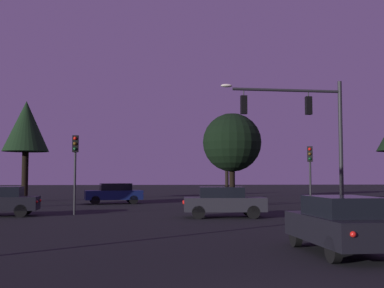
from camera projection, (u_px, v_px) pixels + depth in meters
The scene contains 10 objects.
ground_plane at pixel (187, 208), 31.01m from camera, with size 168.00×168.00×0.00m, color black.
traffic_signal_mast_arm at pixel (307, 123), 23.99m from camera, with size 6.16×0.64×6.80m.
traffic_light_corner_left at pixel (75, 158), 25.94m from camera, with size 0.31×0.36×4.23m.
traffic_light_corner_right at pixel (310, 165), 28.47m from camera, with size 0.37×0.39×3.80m.
car_nearside_lane at pixel (341, 224), 12.92m from camera, with size 1.93×4.21×1.52m.
car_crossing_left at pixel (224, 202), 24.21m from camera, with size 4.18×1.97×1.52m.
car_far_lane at pixel (114, 193), 36.11m from camera, with size 4.46×2.51×1.52m.
tree_left_far at pixel (232, 143), 32.64m from camera, with size 3.93×3.93×6.28m.
tree_right_cluster at pixel (227, 145), 46.03m from camera, with size 4.22×4.22×7.12m.
tree_lot_edge at pixel (26, 127), 39.74m from camera, with size 3.70×3.70×8.21m.
Camera 1 is at (-2.24, -6.63, 2.06)m, focal length 45.57 mm.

